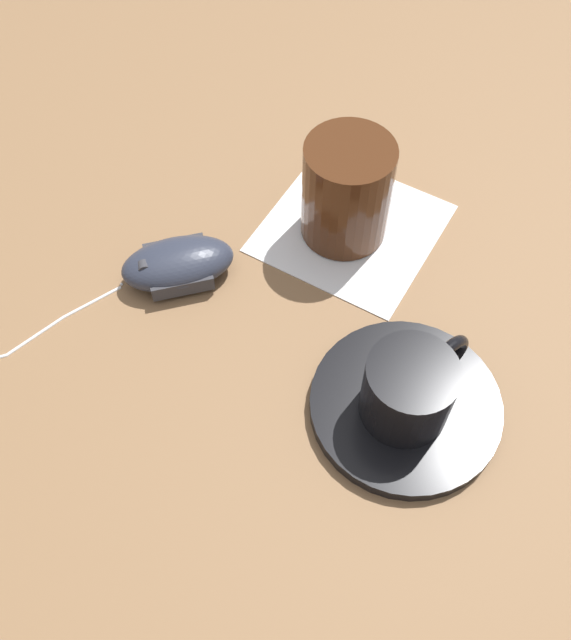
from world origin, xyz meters
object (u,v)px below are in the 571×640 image
Objects in this scene: saucer at (405,406)px; computer_mouse at (178,264)px; coffee_cup at (411,388)px; drinking_glass at (347,191)px.

computer_mouse is at bearing 147.45° from saucer.
coffee_cup reaches higher than saucer.
computer_mouse is 0.17m from drinking_glass.
drinking_glass reaches higher than saucer.
drinking_glass is at bearing 104.80° from saucer.
computer_mouse is at bearing -157.81° from drinking_glass.
drinking_glass reaches higher than coffee_cup.
coffee_cup is at bearing -75.81° from drinking_glass.
computer_mouse is (-0.21, 0.13, 0.01)m from saucer.
computer_mouse is (-0.20, 0.13, -0.03)m from coffee_cup.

